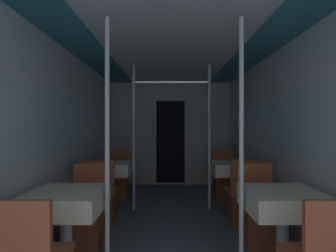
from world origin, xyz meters
TOP-DOWN VIEW (x-y plane):
  - wall_left at (-1.37, 1.92)m, footprint 0.05×6.64m
  - wall_right at (1.37, 1.92)m, footprint 0.05×6.64m
  - ceiling_panel at (0.00, 1.92)m, footprint 2.74×6.64m
  - bulkhead_far at (0.00, 4.42)m, footprint 2.69×0.09m
  - dining_table_left_0 at (-0.97, 0.84)m, footprint 0.65×0.65m
  - chair_left_far_0 at (-0.97, 1.43)m, footprint 0.42×0.42m
  - support_pole_left_0 at (-0.60, 0.84)m, footprint 0.04×0.04m
  - dining_table_left_1 at (-0.97, 2.65)m, footprint 0.65×0.65m
  - chair_left_near_1 at (-0.97, 2.05)m, footprint 0.42×0.42m
  - chair_left_far_1 at (-0.97, 3.25)m, footprint 0.42×0.42m
  - support_pole_left_1 at (-0.60, 2.65)m, footprint 0.04×0.04m
  - dining_table_right_0 at (0.97, 0.84)m, footprint 0.65×0.65m
  - chair_right_far_0 at (0.97, 1.43)m, footprint 0.42×0.42m
  - support_pole_right_0 at (0.60, 0.84)m, footprint 0.04×0.04m
  - dining_table_right_1 at (0.97, 2.65)m, footprint 0.65×0.65m
  - chair_right_near_1 at (0.97, 2.05)m, footprint 0.42×0.42m
  - chair_right_far_1 at (0.97, 3.25)m, footprint 0.42×0.42m
  - support_pole_right_1 at (0.60, 2.65)m, footprint 0.04×0.04m

SIDE VIEW (x-z plane):
  - chair_left_far_0 at x=-0.97m, z-range -0.16..0.72m
  - chair_left_near_1 at x=-0.97m, z-range -0.16..0.72m
  - chair_left_far_1 at x=-0.97m, z-range -0.16..0.72m
  - chair_right_far_0 at x=0.97m, z-range -0.16..0.72m
  - chair_right_near_1 at x=0.97m, z-range -0.16..0.72m
  - chair_right_far_1 at x=0.97m, z-range -0.16..0.72m
  - dining_table_left_0 at x=-0.97m, z-range 0.25..1.00m
  - dining_table_left_1 at x=-0.97m, z-range 0.25..1.00m
  - dining_table_right_0 at x=0.97m, z-range 0.25..1.00m
  - dining_table_right_1 at x=0.97m, z-range 0.25..1.00m
  - bulkhead_far at x=0.00m, z-range -0.01..2.29m
  - support_pole_left_0 at x=-0.60m, z-range 0.00..2.29m
  - support_pole_left_1 at x=-0.60m, z-range 0.00..2.29m
  - support_pole_right_0 at x=0.60m, z-range 0.00..2.29m
  - support_pole_right_1 at x=0.60m, z-range 0.00..2.29m
  - wall_left at x=-1.37m, z-range 0.03..2.33m
  - wall_right at x=1.37m, z-range 0.03..2.33m
  - ceiling_panel at x=0.00m, z-range 2.30..2.37m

